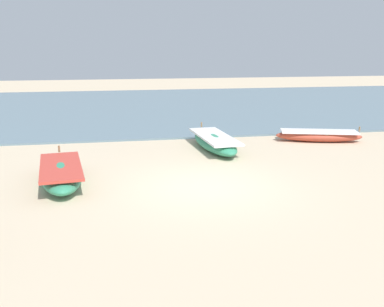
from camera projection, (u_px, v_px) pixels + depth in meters
ground at (204, 187)px, 11.96m from camera, size 80.00×80.00×0.00m
sea_water at (150, 106)px, 27.47m from camera, size 60.00×20.00×0.08m
fishing_boat_0 at (319, 136)px, 17.55m from camera, size 3.49×1.80×0.63m
fishing_boat_1 at (215, 142)px, 16.15m from camera, size 1.38×3.87×0.73m
fishing_boat_3 at (61, 174)px, 12.14m from camera, size 1.53×3.54×0.74m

